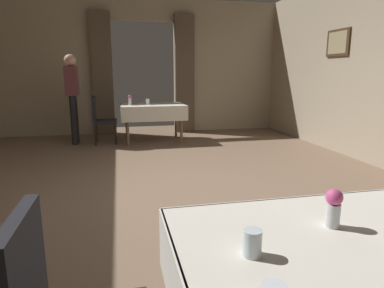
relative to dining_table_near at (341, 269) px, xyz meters
The scene contains 11 objects.
ground 2.79m from the dining_table_near, 94.15° to the left, with size 10.08×10.08×0.00m, color #7A604C.
wall_back 6.95m from the dining_table_near, 91.63° to the left, with size 6.40×0.27×3.00m.
dining_table_near is the anchor object (origin of this frame).
dining_table_mid 5.80m from the dining_table_near, 91.24° to the left, with size 1.29×0.88×0.75m.
chair_mid_left 5.88m from the dining_table_near, 101.33° to the left, with size 0.44×0.44×0.93m.
flower_vase_near 0.24m from the dining_table_near, 71.07° to the left, with size 0.07×0.07×0.17m.
glass_near_c 0.39m from the dining_table_near, behind, with size 0.07×0.07×0.10m, color silver.
flower_vase_mid 5.78m from the dining_table_near, 95.74° to the left, with size 0.07×0.07×0.20m.
plate_mid_b 6.07m from the dining_table_near, 92.69° to the left, with size 0.21×0.21×0.01m, color white.
glass_mid_c 5.79m from the dining_table_near, 92.25° to the left, with size 0.08×0.08×0.12m, color silver.
person_waiter_by_doorway 6.10m from the dining_table_near, 105.82° to the left, with size 0.22×0.36×1.72m.
Camera 1 is at (-0.60, -3.71, 1.38)m, focal length 31.38 mm.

